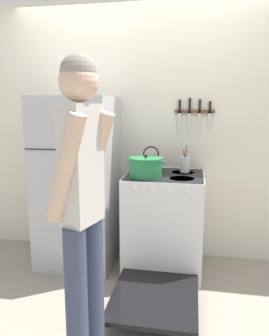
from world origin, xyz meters
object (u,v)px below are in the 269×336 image
dutch_oven_pot (146,167)px  tea_kettle (151,164)px  stove_range (164,224)px  person (82,198)px  utensil_jar (185,164)px  refrigerator (78,182)px

dutch_oven_pot → tea_kettle: bearing=87.3°
stove_range → person: bearing=-106.3°
stove_range → utensil_jar: bearing=45.5°
stove_range → utensil_jar: 0.60m
stove_range → person: person is taller
refrigerator → dutch_oven_pot: (0.68, -0.14, 0.19)m
dutch_oven_pot → stove_range: bearing=31.5°
person → refrigerator: bearing=37.3°
refrigerator → utensil_jar: (1.02, 0.14, 0.19)m
dutch_oven_pot → tea_kettle: size_ratio=1.34×
stove_range → person: size_ratio=0.78×
tea_kettle → dutch_oven_pot: bearing=-92.7°
dutch_oven_pot → utensil_jar: (0.33, 0.28, -0.01)m
tea_kettle → stove_range: bearing=-49.9°
tea_kettle → utensil_jar: bearing=1.2°
refrigerator → tea_kettle: (0.69, 0.13, 0.18)m
refrigerator → utensil_jar: 1.04m
tea_kettle → person: size_ratio=0.14×
person → stove_range: bearing=-0.5°
refrigerator → dutch_oven_pot: bearing=-11.5°
stove_range → tea_kettle: 0.58m
refrigerator → utensil_jar: bearing=7.7°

